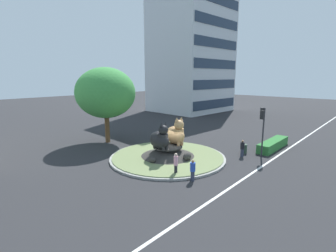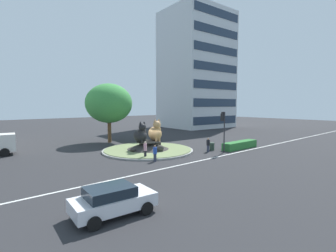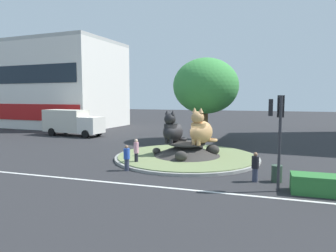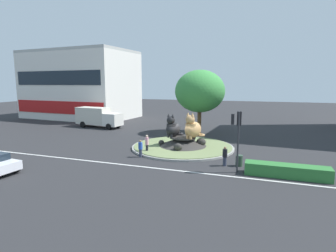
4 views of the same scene
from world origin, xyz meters
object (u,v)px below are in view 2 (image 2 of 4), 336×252
object	(u,v)px
pedestrian_pink_shirt	(145,149)
litter_bin	(212,146)
cat_statue_black	(141,134)
cat_statue_calico	(155,132)
pedestrian_blue_shirt	(155,153)
office_tower	(196,71)
broadleaf_tree_behind_island	(109,103)
pedestrian_black_shirt	(208,145)
sedan_on_far_lane	(113,200)
traffic_light_mast	(223,123)

from	to	relation	value
pedestrian_pink_shirt	litter_bin	world-z (taller)	pedestrian_pink_shirt
cat_statue_black	cat_statue_calico	bearing A→B (deg)	96.69
litter_bin	cat_statue_calico	bearing A→B (deg)	138.51
pedestrian_blue_shirt	pedestrian_pink_shirt	distance (m)	1.55
cat_statue_black	office_tower	xyz separation A→B (m)	(28.88, 18.42, 11.66)
cat_statue_black	broadleaf_tree_behind_island	size ratio (longest dim) A/B	0.29
office_tower	pedestrian_pink_shirt	bearing A→B (deg)	-141.42
cat_statue_calico	broadleaf_tree_behind_island	distance (m)	9.80
pedestrian_black_shirt	pedestrian_pink_shirt	xyz separation A→B (m)	(-7.66, 1.69, 0.11)
cat_statue_calico	sedan_on_far_lane	xyz separation A→B (m)	(-12.23, -12.45, -1.35)
broadleaf_tree_behind_island	sedan_on_far_lane	bearing A→B (deg)	-116.79
office_tower	broadleaf_tree_behind_island	xyz separation A→B (m)	(-28.13, -9.37, -8.09)
broadleaf_tree_behind_island	litter_bin	xyz separation A→B (m)	(6.45, -13.53, -5.17)
office_tower	pedestrian_black_shirt	world-z (taller)	office_tower
pedestrian_pink_shirt	pedestrian_blue_shirt	bearing A→B (deg)	80.51
pedestrian_black_shirt	pedestrian_pink_shirt	world-z (taller)	pedestrian_pink_shirt
litter_bin	office_tower	bearing A→B (deg)	46.57
pedestrian_black_shirt	litter_bin	bearing A→B (deg)	-48.40
traffic_light_mast	broadleaf_tree_behind_island	distance (m)	16.60
traffic_light_mast	pedestrian_blue_shirt	distance (m)	9.14
broadleaf_tree_behind_island	pedestrian_blue_shirt	world-z (taller)	broadleaf_tree_behind_island
cat_statue_calico	litter_bin	world-z (taller)	cat_statue_calico
cat_statue_black	cat_statue_calico	distance (m)	2.13
cat_statue_black	pedestrian_blue_shirt	xyz separation A→B (m)	(-1.53, -4.68, -1.22)
litter_bin	pedestrian_black_shirt	bearing A→B (deg)	-163.16
traffic_light_mast	pedestrian_pink_shirt	size ratio (longest dim) A/B	2.61
pedestrian_black_shirt	litter_bin	distance (m)	1.22
cat_statue_black	office_tower	bearing A→B (deg)	129.34
traffic_light_mast	broadleaf_tree_behind_island	world-z (taller)	broadleaf_tree_behind_island
pedestrian_black_shirt	sedan_on_far_lane	xyz separation A→B (m)	(-16.19, -7.63, -0.06)
office_tower	pedestrian_blue_shirt	size ratio (longest dim) A/B	17.27
pedestrian_pink_shirt	pedestrian_black_shirt	bearing A→B (deg)	156.42
cat_statue_calico	pedestrian_blue_shirt	distance (m)	6.08
pedestrian_black_shirt	pedestrian_blue_shirt	world-z (taller)	pedestrian_black_shirt
sedan_on_far_lane	litter_bin	distance (m)	19.05
cat_statue_black	pedestrian_blue_shirt	size ratio (longest dim) A/B	1.55
cat_statue_calico	litter_bin	distance (m)	6.97
office_tower	litter_bin	size ratio (longest dim) A/B	30.47
office_tower	pedestrian_blue_shirt	xyz separation A→B (m)	(-30.41, -23.10, -12.89)
pedestrian_black_shirt	broadleaf_tree_behind_island	bearing A→B (deg)	45.81
pedestrian_blue_shirt	sedan_on_far_lane	xyz separation A→B (m)	(-8.58, -7.78, -0.05)
cat_statue_black	sedan_on_far_lane	size ratio (longest dim) A/B	0.59
traffic_light_mast	sedan_on_far_lane	size ratio (longest dim) A/B	1.11
office_tower	pedestrian_blue_shirt	world-z (taller)	office_tower
office_tower	pedestrian_pink_shirt	xyz separation A→B (m)	(-30.45, -21.55, -12.76)
broadleaf_tree_behind_island	pedestrian_black_shirt	distance (m)	15.61
cat_statue_calico	traffic_light_mast	world-z (taller)	traffic_light_mast
pedestrian_blue_shirt	pedestrian_pink_shirt	world-z (taller)	pedestrian_pink_shirt
office_tower	pedestrian_black_shirt	size ratio (longest dim) A/B	17.08
sedan_on_far_lane	pedestrian_blue_shirt	bearing A→B (deg)	46.53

